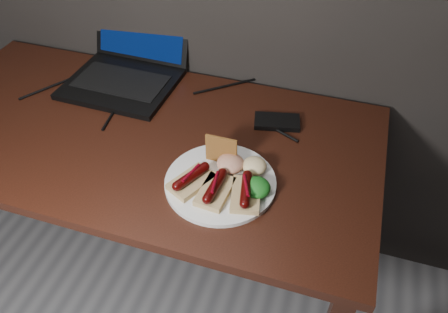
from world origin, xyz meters
The scene contains 12 objects.
desk centered at (0.00, 1.38, 0.66)m, with size 1.40×0.70×0.75m.
laptop centered at (-0.15, 1.64, 0.80)m, with size 0.36×0.38×0.25m.
hard_drive centered at (0.38, 1.54, 0.76)m, with size 0.13×0.07×0.02m, color black.
desk_cables centered at (0.00, 1.54, 0.75)m, with size 0.89×0.40×0.01m.
plate centered at (0.30, 1.26, 0.76)m, with size 0.29×0.29×0.01m, color silver.
bread_sausage_left centered at (0.23, 1.22, 0.78)m, with size 0.11×0.13×0.04m.
bread_sausage_center centered at (0.30, 1.21, 0.78)m, with size 0.08×0.12×0.04m.
bread_sausage_right centered at (0.37, 1.22, 0.78)m, with size 0.09×0.13×0.04m.
crispbread centered at (0.28, 1.33, 0.80)m, with size 0.09×0.01×0.09m, color #A25F2C.
salad_greens centered at (0.39, 1.25, 0.78)m, with size 0.07×0.07×0.04m, color #105418.
salsa_mound centered at (0.31, 1.31, 0.78)m, with size 0.07×0.07×0.04m, color maroon.
coleslaw_mound centered at (0.37, 1.32, 0.78)m, with size 0.06×0.06×0.04m, color beige.
Camera 1 is at (0.54, 0.52, 1.57)m, focal length 35.00 mm.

